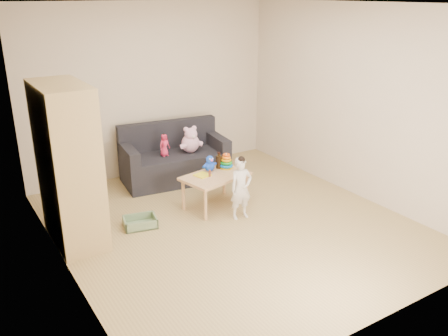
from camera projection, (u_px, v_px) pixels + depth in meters
room at (232, 123)px, 5.46m from camera, size 4.50×4.50×4.50m
wardrobe at (68, 165)px, 5.24m from camera, size 0.51×1.01×1.82m
sofa at (175, 167)px, 7.19m from camera, size 1.63×0.96×0.44m
play_table at (215, 191)px, 6.31m from camera, size 0.95×0.71×0.45m
storage_bin at (140, 222)px, 5.82m from camera, size 0.45×0.38×0.12m
toddler at (241, 189)px, 5.94m from camera, size 0.31×0.22×0.78m
pink_bear at (190, 141)px, 7.11m from camera, size 0.36×0.34×0.34m
doll at (164, 145)px, 6.94m from camera, size 0.18×0.14×0.33m
ring_stacker at (226, 162)px, 6.44m from camera, size 0.18×0.18×0.21m
brown_bottle at (219, 161)px, 6.44m from camera, size 0.08×0.08×0.23m
blue_plush at (210, 163)px, 6.33m from camera, size 0.23×0.21×0.22m
wooden_figure at (210, 173)px, 6.15m from camera, size 0.04×0.04×0.10m
yellow_book at (202, 175)px, 6.21m from camera, size 0.22×0.22×0.01m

